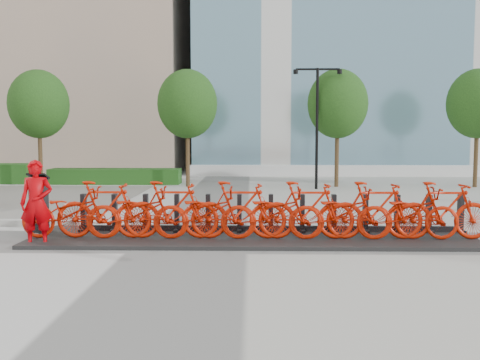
{
  "coord_description": "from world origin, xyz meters",
  "views": [
    {
      "loc": [
        1.26,
        -11.3,
        2.31
      ],
      "look_at": [
        1.0,
        1.5,
        1.2
      ],
      "focal_mm": 40.0,
      "sensor_mm": 36.0,
      "label": 1
    }
  ],
  "objects": [
    {
      "name": "tree_3",
      "position": [
        11.0,
        12.0,
        3.59
      ],
      "size": [
        2.6,
        2.6,
        5.1
      ],
      "color": "brown",
      "rests_on": "ground"
    },
    {
      "name": "tree_1",
      "position": [
        -1.5,
        12.0,
        3.59
      ],
      "size": [
        2.6,
        2.6,
        5.1
      ],
      "color": "brown",
      "rests_on": "ground"
    },
    {
      "name": "bike_2",
      "position": [
        -1.16,
        -0.05,
        0.63
      ],
      "size": [
        2.1,
        0.73,
        1.1
      ],
      "primitive_type": "imported",
      "rotation": [
        0.0,
        0.0,
        1.57
      ],
      "color": "#B71803",
      "rests_on": "dock_pad"
    },
    {
      "name": "dock_rail_posts",
      "position": [
        1.72,
        0.77,
        0.51
      ],
      "size": [
        8.74,
        0.5,
        0.85
      ],
      "primitive_type": null,
      "color": "black",
      "rests_on": "dock_pad"
    },
    {
      "name": "worker_red",
      "position": [
        -3.14,
        -0.51,
        0.89
      ],
      "size": [
        0.7,
        0.51,
        1.78
      ],
      "primitive_type": "imported",
      "rotation": [
        0.0,
        0.0,
        0.14
      ],
      "color": "#AE0005",
      "rests_on": "ground"
    },
    {
      "name": "dock_pad",
      "position": [
        1.3,
        0.3,
        0.04
      ],
      "size": [
        9.6,
        2.4,
        0.08
      ],
      "primitive_type": "cube",
      "color": "black",
      "rests_on": "ground"
    },
    {
      "name": "bike_5",
      "position": [
        1.0,
        -0.05,
        0.69
      ],
      "size": [
        2.04,
        0.58,
        1.23
      ],
      "primitive_type": "imported",
      "rotation": [
        0.0,
        0.0,
        1.57
      ],
      "color": "#B71803",
      "rests_on": "dock_pad"
    },
    {
      "name": "bike_6",
      "position": [
        1.72,
        -0.05,
        0.63
      ],
      "size": [
        2.1,
        0.73,
        1.1
      ],
      "primitive_type": "imported",
      "rotation": [
        0.0,
        0.0,
        1.57
      ],
      "color": "#B71803",
      "rests_on": "dock_pad"
    },
    {
      "name": "hedge_b",
      "position": [
        -5.0,
        13.2,
        0.35
      ],
      "size": [
        6.0,
        1.2,
        0.7
      ],
      "primitive_type": "cube",
      "color": "#23531D",
      "rests_on": "ground"
    },
    {
      "name": "bike_10",
      "position": [
        4.6,
        -0.05,
        0.63
      ],
      "size": [
        2.1,
        0.73,
        1.1
      ],
      "primitive_type": "imported",
      "rotation": [
        0.0,
        0.0,
        1.57
      ],
      "color": "#B71803",
      "rests_on": "dock_pad"
    },
    {
      "name": "streetlamp",
      "position": [
        4.0,
        11.0,
        3.13
      ],
      "size": [
        2.0,
        0.2,
        5.0
      ],
      "color": "black",
      "rests_on": "ground"
    },
    {
      "name": "ground",
      "position": [
        0.0,
        0.0,
        0.0
      ],
      "size": [
        120.0,
        120.0,
        0.0
      ],
      "primitive_type": "plane",
      "color": "#9B998F"
    },
    {
      "name": "bike_0",
      "position": [
        -2.6,
        -0.05,
        0.63
      ],
      "size": [
        2.1,
        0.73,
        1.1
      ],
      "primitive_type": "imported",
      "rotation": [
        0.0,
        0.0,
        1.57
      ],
      "color": "#B71803",
      "rests_on": "dock_pad"
    },
    {
      "name": "bike_3",
      "position": [
        -0.44,
        -0.05,
        0.69
      ],
      "size": [
        2.04,
        0.58,
        1.23
      ],
      "primitive_type": "imported",
      "rotation": [
        0.0,
        0.0,
        1.57
      ],
      "color": "#B71803",
      "rests_on": "dock_pad"
    },
    {
      "name": "kiosk",
      "position": [
        -3.55,
        0.63,
        0.73
      ],
      "size": [
        0.42,
        0.35,
        1.35
      ],
      "rotation": [
        0.0,
        0.0,
        0.02
      ],
      "color": "black",
      "rests_on": "dock_pad"
    },
    {
      "name": "bike_4",
      "position": [
        0.28,
        -0.05,
        0.63
      ],
      "size": [
        2.1,
        0.73,
        1.1
      ],
      "primitive_type": "imported",
      "rotation": [
        0.0,
        0.0,
        1.57
      ],
      "color": "#B71803",
      "rests_on": "dock_pad"
    },
    {
      "name": "bike_1",
      "position": [
        -1.88,
        -0.05,
        0.69
      ],
      "size": [
        2.04,
        0.58,
        1.23
      ],
      "primitive_type": "imported",
      "rotation": [
        0.0,
        0.0,
        1.57
      ],
      "color": "#B71803",
      "rests_on": "dock_pad"
    },
    {
      "name": "bike_9",
      "position": [
        3.88,
        -0.05,
        0.69
      ],
      "size": [
        2.04,
        0.58,
        1.23
      ],
      "primitive_type": "imported",
      "rotation": [
        0.0,
        0.0,
        1.57
      ],
      "color": "#B71803",
      "rests_on": "dock_pad"
    },
    {
      "name": "bike_7",
      "position": [
        2.44,
        -0.05,
        0.69
      ],
      "size": [
        2.04,
        0.58,
        1.23
      ],
      "primitive_type": "imported",
      "rotation": [
        0.0,
        0.0,
        1.57
      ],
      "color": "#B71803",
      "rests_on": "dock_pad"
    },
    {
      "name": "bike_11",
      "position": [
        5.32,
        -0.05,
        0.69
      ],
      "size": [
        2.04,
        0.58,
        1.23
      ],
      "primitive_type": "imported",
      "rotation": [
        0.0,
        0.0,
        1.57
      ],
      "color": "#B71803",
      "rests_on": "dock_pad"
    },
    {
      "name": "bike_8",
      "position": [
        3.16,
        -0.05,
        0.63
      ],
      "size": [
        2.1,
        0.73,
        1.1
      ],
      "primitive_type": "imported",
      "rotation": [
        0.0,
        0.0,
        1.57
      ],
      "color": "#B71803",
      "rests_on": "dock_pad"
    },
    {
      "name": "tree_0",
      "position": [
        -8.0,
        12.0,
        3.59
      ],
      "size": [
        2.6,
        2.6,
        5.1
      ],
      "color": "brown",
      "rests_on": "ground"
    },
    {
      "name": "tree_2",
      "position": [
        5.0,
        12.0,
        3.59
      ],
      "size": [
        2.6,
        2.6,
        5.1
      ],
      "color": "brown",
      "rests_on": "ground"
    }
  ]
}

